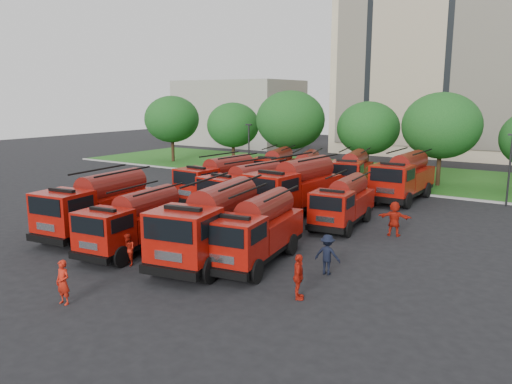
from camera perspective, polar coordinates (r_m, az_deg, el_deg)
ground at (r=27.82m, az=-3.59°, el=-5.13°), size 140.00×140.00×0.00m
lawn at (r=50.59m, az=14.34°, el=1.93°), size 70.00×16.00×0.12m
curb at (r=43.11m, az=10.80°, el=0.57°), size 70.00×0.30×0.14m
apartment_building at (r=70.88m, az=22.42°, el=14.04°), size 30.00×14.18×25.00m
side_building at (r=80.02m, az=-1.95°, el=9.02°), size 18.00×12.00×10.00m
tree_0 at (r=59.11m, az=-9.59°, el=8.21°), size 6.30×6.30×7.70m
tree_1 at (r=54.84m, az=-2.64°, el=7.65°), size 5.71×5.71×6.98m
tree_2 at (r=49.22m, az=3.96°, el=8.20°), size 6.72×6.72×8.22m
tree_3 at (r=48.56m, az=12.69°, el=7.13°), size 5.88×5.88×7.19m
tree_4 at (r=45.07m, az=20.44°, el=7.12°), size 6.55×6.55×8.01m
lamp_post_0 at (r=46.80m, az=-0.82°, el=5.07°), size 0.60×0.25×5.11m
lamp_post_1 at (r=39.07m, az=27.02°, el=2.70°), size 0.60×0.25×5.11m
fire_truck_0 at (r=29.30m, az=-17.58°, el=-1.36°), size 3.44×7.70×3.39m
fire_truck_1 at (r=25.77m, az=-13.67°, el=-3.30°), size 3.02×6.74×2.96m
fire_truck_2 at (r=23.61m, az=-4.99°, el=-3.61°), size 3.99×8.11×3.53m
fire_truck_3 at (r=23.24m, az=0.02°, el=-4.35°), size 3.33×7.10×3.11m
fire_truck_4 at (r=36.51m, az=-4.22°, el=1.39°), size 3.02×7.36×3.28m
fire_truck_5 at (r=33.21m, az=-1.17°, el=0.41°), size 3.26×7.31×3.22m
fire_truck_6 at (r=32.44m, az=4.48°, el=0.51°), size 3.39×8.19×3.65m
fire_truck_7 at (r=30.20m, az=9.95°, el=-1.15°), size 2.78×6.50×2.88m
fire_truck_8 at (r=43.40m, az=2.23°, el=2.83°), size 3.89×7.22×3.12m
fire_truck_9 at (r=41.85m, az=5.64°, el=2.43°), size 4.05×7.06×3.05m
fire_truck_10 at (r=41.68m, az=10.92°, el=2.34°), size 3.68×7.30×3.18m
fire_truck_11 at (r=38.67m, az=16.50°, el=1.66°), size 2.95×7.72×3.49m
firefighter_0 at (r=20.53m, az=-21.03°, el=-11.84°), size 0.65×0.49×1.70m
firefighter_1 at (r=23.97m, az=-14.34°, el=-8.13°), size 0.80×0.55×1.51m
firefighter_2 at (r=19.71m, az=4.84°, el=-12.07°), size 1.00×1.21×1.79m
firefighter_3 at (r=22.40m, az=8.10°, el=-9.26°), size 1.21×0.72×1.79m
firefighter_4 at (r=30.26m, az=-10.29°, el=-3.96°), size 0.83×0.85×1.47m
firefighter_5 at (r=29.01m, az=15.43°, el=-4.84°), size 1.94×1.13×1.97m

